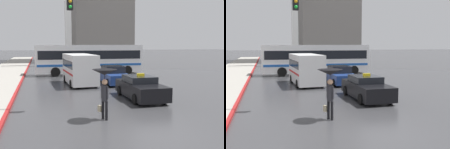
# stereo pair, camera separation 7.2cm
# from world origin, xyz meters

# --- Properties ---
(ground_plane) EXTENTS (300.00, 300.00, 0.00)m
(ground_plane) POSITION_xyz_m (0.00, 0.00, 0.00)
(ground_plane) COLOR #38383A
(taxi) EXTENTS (1.91, 4.54, 1.53)m
(taxi) POSITION_xyz_m (2.13, 5.91, 0.65)
(taxi) COLOR black
(taxi) RESTS_ON ground_plane
(sedan_red) EXTENTS (1.91, 4.54, 1.47)m
(sedan_red) POSITION_xyz_m (2.29, 12.27, 0.67)
(sedan_red) COLOR navy
(sedan_red) RESTS_ON ground_plane
(ambulance_van) EXTENTS (2.29, 5.23, 2.45)m
(ambulance_van) POSITION_xyz_m (-0.52, 12.49, 1.36)
(ambulance_van) COLOR silver
(ambulance_van) RESTS_ON ground_plane
(city_bus) EXTENTS (11.37, 2.82, 3.20)m
(city_bus) POSITION_xyz_m (1.61, 19.43, 1.78)
(city_bus) COLOR silver
(city_bus) RESTS_ON ground_plane
(pedestrian_with_umbrella) EXTENTS (1.07, 1.07, 2.19)m
(pedestrian_with_umbrella) POSITION_xyz_m (-1.01, 2.14, 1.79)
(pedestrian_with_umbrella) COLOR black
(pedestrian_with_umbrella) RESTS_ON ground_plane
(traffic_light) EXTENTS (3.85, 0.38, 5.98)m
(traffic_light) POSITION_xyz_m (-4.34, 4.28, 4.16)
(traffic_light) COLOR black
(traffic_light) RESTS_ON ground_plane
(monument_cross) EXTENTS (7.25, 0.90, 16.47)m
(monument_cross) POSITION_xyz_m (0.66, 31.20, 9.34)
(monument_cross) COLOR white
(monument_cross) RESTS_ON ground_plane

